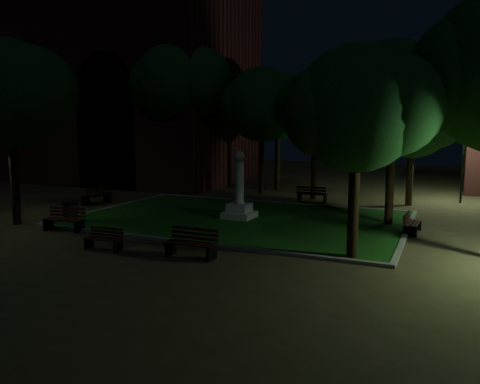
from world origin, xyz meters
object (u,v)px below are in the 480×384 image
(monument, at_px, (239,200))
(bench_near_left, at_px, (104,239))
(bench_left_side, at_px, (97,196))
(bench_far_side, at_px, (312,195))
(bench_near_right, at_px, (192,244))
(bench_right_side, at_px, (411,224))
(trash_bin, at_px, (71,213))
(bench_west_near, at_px, (65,220))
(bicycle, at_px, (101,190))

(monument, bearing_deg, bench_near_left, -107.29)
(bench_left_side, bearing_deg, bench_far_side, 125.36)
(bench_left_side, bearing_deg, bench_near_right, 63.64)
(monument, distance_m, bench_left_side, 9.32)
(bench_left_side, relative_size, bench_far_side, 1.07)
(bench_left_side, relative_size, bench_right_side, 1.21)
(bench_far_side, bearing_deg, bench_left_side, 27.65)
(bench_near_left, bearing_deg, trash_bin, 142.90)
(trash_bin, bearing_deg, bench_right_side, 16.27)
(bench_right_side, bearing_deg, bench_left_side, 92.61)
(monument, bearing_deg, bench_right_side, 2.16)
(bench_near_left, distance_m, bench_right_side, 12.36)
(bench_near_right, distance_m, bench_right_side, 9.53)
(bench_near_right, distance_m, bench_far_side, 12.97)
(monument, xyz_separation_m, bench_left_side, (-9.28, 0.72, -0.48))
(bench_left_side, bearing_deg, monument, 94.29)
(bench_near_left, bearing_deg, bench_right_side, 33.51)
(bench_left_side, xyz_separation_m, trash_bin, (2.50, -4.66, -0.01))
(bench_near_right, distance_m, trash_bin, 8.46)
(bench_west_near, relative_size, trash_bin, 2.03)
(trash_bin, distance_m, bicycle, 7.73)
(bench_right_side, distance_m, bicycle, 18.61)
(bench_near_left, relative_size, trash_bin, 1.60)
(trash_bin, bearing_deg, bench_far_side, 49.96)
(bench_left_side, relative_size, trash_bin, 2.09)
(bench_near_left, height_order, bench_far_side, bench_far_side)
(monument, distance_m, trash_bin, 7.86)
(monument, relative_size, bench_far_side, 1.79)
(bench_west_near, distance_m, bicycle, 9.39)
(bench_right_side, bearing_deg, bench_near_left, 130.51)
(bench_right_side, bearing_deg, bench_west_near, 116.45)
(bench_near_left, xyz_separation_m, trash_bin, (-4.58, 3.11, 0.09))
(bench_near_right, bearing_deg, bicycle, 141.26)
(bench_left_side, height_order, trash_bin, bench_left_side)
(bench_near_right, xyz_separation_m, bench_left_side, (-10.51, 7.38, 0.00))
(trash_bin, bearing_deg, bicycle, 120.58)
(bench_near_right, bearing_deg, bench_left_side, 144.31)
(monument, height_order, bench_near_right, monument)
(bench_right_side, bearing_deg, bench_far_side, 48.66)
(bicycle, bearing_deg, monument, -91.35)
(bench_near_left, xyz_separation_m, bench_near_right, (3.43, 0.39, 0.10))
(monument, relative_size, bench_right_side, 2.02)
(bench_near_left, distance_m, bicycle, 12.95)
(bench_near_right, relative_size, trash_bin, 2.00)
(bench_west_near, bearing_deg, bench_right_side, 15.33)
(bench_west_near, bearing_deg, bicycle, 114.38)
(trash_bin, height_order, bicycle, bicycle)
(monument, bearing_deg, trash_bin, -149.80)
(monument, relative_size, trash_bin, 3.50)
(monument, height_order, bench_west_near, monument)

